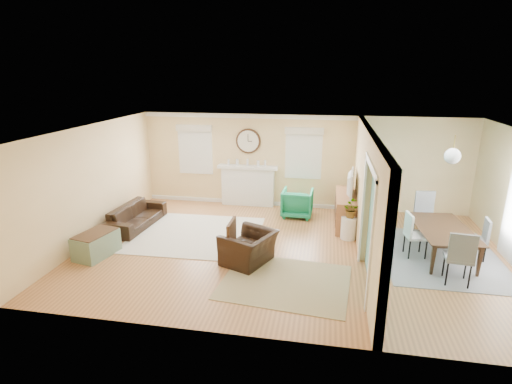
# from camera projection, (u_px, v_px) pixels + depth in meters

# --- Properties ---
(floor) EXTENTS (9.00, 9.00, 0.00)m
(floor) POSITION_uv_depth(u_px,v_px,m) (290.00, 251.00, 8.63)
(floor) COLOR #99613A
(floor) RESTS_ON ground
(wall_back) EXTENTS (9.00, 0.02, 2.60)m
(wall_back) POSITION_uv_depth(u_px,v_px,m) (302.00, 162.00, 11.07)
(wall_back) COLOR #DDBB7E
(wall_back) RESTS_ON ground
(wall_front) EXTENTS (9.00, 0.02, 2.60)m
(wall_front) POSITION_uv_depth(u_px,v_px,m) (271.00, 258.00, 5.42)
(wall_front) COLOR #DDBB7E
(wall_front) RESTS_ON ground
(wall_left) EXTENTS (0.02, 6.00, 2.60)m
(wall_left) POSITION_uv_depth(u_px,v_px,m) (93.00, 183.00, 9.01)
(wall_left) COLOR #DDBB7E
(wall_left) RESTS_ON ground
(ceiling) EXTENTS (9.00, 6.00, 0.02)m
(ceiling) POSITION_uv_depth(u_px,v_px,m) (293.00, 131.00, 7.87)
(ceiling) COLOR white
(ceiling) RESTS_ON wall_back
(partition) EXTENTS (0.17, 6.00, 2.60)m
(partition) POSITION_uv_depth(u_px,v_px,m) (366.00, 191.00, 8.24)
(partition) COLOR #DDBB7E
(partition) RESTS_ON ground
(fireplace) EXTENTS (1.70, 0.30, 1.17)m
(fireplace) POSITION_uv_depth(u_px,v_px,m) (248.00, 185.00, 11.42)
(fireplace) COLOR white
(fireplace) RESTS_ON ground
(wall_clock) EXTENTS (0.70, 0.07, 0.70)m
(wall_clock) POSITION_uv_depth(u_px,v_px,m) (248.00, 141.00, 11.13)
(wall_clock) COLOR #462B18
(wall_clock) RESTS_ON wall_back
(window_left) EXTENTS (1.05, 0.13, 1.42)m
(window_left) POSITION_uv_depth(u_px,v_px,m) (195.00, 146.00, 11.44)
(window_left) COLOR white
(window_left) RESTS_ON wall_back
(window_right) EXTENTS (1.05, 0.13, 1.42)m
(window_right) POSITION_uv_depth(u_px,v_px,m) (304.00, 150.00, 10.91)
(window_right) COLOR white
(window_right) RESTS_ON wall_back
(pendant) EXTENTS (0.30, 0.30, 0.55)m
(pendant) POSITION_uv_depth(u_px,v_px,m) (452.00, 156.00, 7.47)
(pendant) COLOR gold
(pendant) RESTS_ON ceiling
(rug_cream) EXTENTS (3.04, 2.65, 0.02)m
(rug_cream) POSITION_uv_depth(u_px,v_px,m) (196.00, 234.00, 9.49)
(rug_cream) COLOR beige
(rug_cream) RESTS_ON floor
(rug_jute) EXTENTS (2.46, 2.09, 0.01)m
(rug_jute) POSITION_uv_depth(u_px,v_px,m) (285.00, 282.00, 7.35)
(rug_jute) COLOR tan
(rug_jute) RESTS_ON floor
(rug_grey) EXTENTS (2.31, 2.89, 0.01)m
(rug_grey) POSITION_uv_depth(u_px,v_px,m) (441.00, 256.00, 8.37)
(rug_grey) COLOR gray
(rug_grey) RESTS_ON floor
(sofa) EXTENTS (0.86, 1.93, 0.55)m
(sofa) POSITION_uv_depth(u_px,v_px,m) (136.00, 216.00, 9.92)
(sofa) COLOR black
(sofa) RESTS_ON floor
(eames_chair) EXTENTS (1.20, 1.27, 0.65)m
(eames_chair) POSITION_uv_depth(u_px,v_px,m) (249.00, 248.00, 8.01)
(eames_chair) COLOR black
(eames_chair) RESTS_ON floor
(green_chair) EXTENTS (0.81, 0.84, 0.73)m
(green_chair) POSITION_uv_depth(u_px,v_px,m) (297.00, 203.00, 10.60)
(green_chair) COLOR #118060
(green_chair) RESTS_ON floor
(trunk) EXTENTS (0.72, 0.99, 0.52)m
(trunk) POSITION_uv_depth(u_px,v_px,m) (96.00, 244.00, 8.34)
(trunk) COLOR gray
(trunk) RESTS_ON floor
(credenza) EXTENTS (0.55, 1.61, 0.80)m
(credenza) POSITION_uv_depth(u_px,v_px,m) (346.00, 210.00, 9.96)
(credenza) COLOR #A26338
(credenza) RESTS_ON floor
(tv) EXTENTS (0.21, 1.04, 0.60)m
(tv) POSITION_uv_depth(u_px,v_px,m) (347.00, 183.00, 9.76)
(tv) COLOR black
(tv) RESTS_ON credenza
(garden_stool) EXTENTS (0.36, 0.36, 0.52)m
(garden_stool) POSITION_uv_depth(u_px,v_px,m) (349.00, 228.00, 9.19)
(garden_stool) COLOR white
(garden_stool) RESTS_ON floor
(potted_plant) EXTENTS (0.44, 0.47, 0.41)m
(potted_plant) POSITION_uv_depth(u_px,v_px,m) (350.00, 209.00, 9.05)
(potted_plant) COLOR #337F33
(potted_plant) RESTS_ON garden_stool
(dining_table) EXTENTS (1.17, 1.92, 0.65)m
(dining_table) POSITION_uv_depth(u_px,v_px,m) (443.00, 242.00, 8.28)
(dining_table) COLOR #462B18
(dining_table) RESTS_ON floor
(dining_chair_n) EXTENTS (0.51, 0.51, 1.03)m
(dining_chair_n) POSITION_uv_depth(u_px,v_px,m) (427.00, 211.00, 9.30)
(dining_chair_n) COLOR gray
(dining_chair_n) RESTS_ON floor
(dining_chair_s) EXTENTS (0.51, 0.51, 1.04)m
(dining_chair_s) POSITION_uv_depth(u_px,v_px,m) (459.00, 252.00, 7.17)
(dining_chair_s) COLOR gray
(dining_chair_s) RESTS_ON floor
(dining_chair_w) EXTENTS (0.47, 0.47, 0.94)m
(dining_chair_w) POSITION_uv_depth(u_px,v_px,m) (417.00, 231.00, 8.24)
(dining_chair_w) COLOR white
(dining_chair_w) RESTS_ON floor
(dining_chair_e) EXTENTS (0.43, 0.43, 0.88)m
(dining_chair_e) POSITION_uv_depth(u_px,v_px,m) (477.00, 235.00, 8.14)
(dining_chair_e) COLOR gray
(dining_chair_e) RESTS_ON floor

